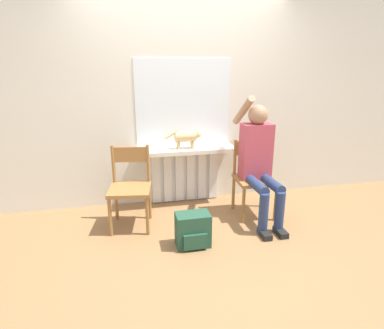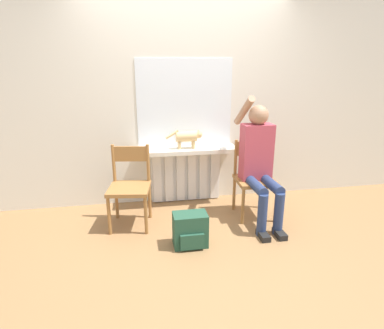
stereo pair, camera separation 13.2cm
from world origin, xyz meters
name	(u,v)px [view 1 (the left image)]	position (x,y,z in m)	size (l,w,h in m)	color
ground_plane	(207,245)	(0.00, 0.00, 0.00)	(12.00, 12.00, 0.00)	olive
wall_with_window	(183,95)	(0.00, 1.23, 1.35)	(7.00, 0.06, 2.70)	silver
radiator	(185,175)	(0.00, 1.15, 0.34)	(0.89, 0.08, 0.68)	white
windowsill	(186,150)	(0.00, 1.04, 0.71)	(1.22, 0.32, 0.05)	white
window_glass	(183,103)	(0.00, 1.20, 1.26)	(1.17, 0.01, 1.05)	white
chair_left	(130,186)	(-0.70, 0.60, 0.46)	(0.49, 0.49, 0.88)	#9E6B38
chair_right	(254,177)	(0.71, 0.60, 0.46)	(0.45, 0.45, 0.88)	#9E6B38
person	(259,158)	(0.71, 0.48, 0.72)	(0.36, 1.03, 1.40)	navy
cat	(187,137)	(0.01, 1.02, 0.88)	(0.45, 0.12, 0.24)	#DBB77A
backpack	(193,230)	(-0.14, 0.03, 0.16)	(0.33, 0.24, 0.34)	#234C38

